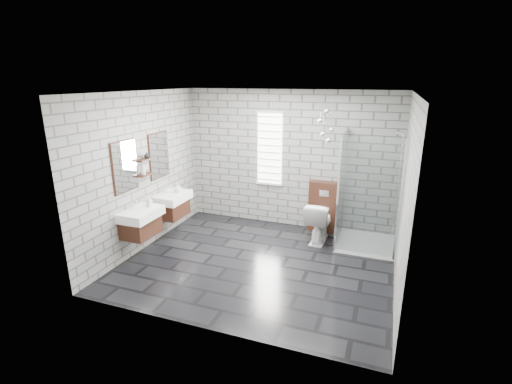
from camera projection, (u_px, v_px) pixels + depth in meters
The scene contains 20 objects.
floor at pixel (258, 263), 6.08m from camera, with size 4.20×3.60×0.02m, color black.
ceiling at pixel (259, 92), 5.28m from camera, with size 4.20×3.60×0.02m, color white.
wall_back at pixel (289, 160), 7.31m from camera, with size 4.20×0.02×2.70m, color gray.
wall_front at pixel (203, 225), 4.06m from camera, with size 4.20×0.02×2.70m, color gray.
wall_left at pixel (143, 172), 6.37m from camera, with size 0.02×3.60×2.70m, color gray.
wall_right at pixel (406, 198), 4.99m from camera, with size 0.02×3.60×2.70m, color gray.
vanity_left at pixel (139, 215), 6.06m from camera, with size 0.47×0.70×1.57m.
vanity_right at pixel (171, 198), 6.90m from camera, with size 0.47×0.70×1.57m.
shelf_lower at pixel (145, 175), 6.31m from camera, with size 0.14×0.30×0.03m, color #3B1D12.
shelf_upper at pixel (144, 160), 6.23m from camera, with size 0.14×0.30×0.03m, color #3B1D12.
window at pixel (270, 149), 7.35m from camera, with size 0.56×0.05×1.48m.
cistern_panel at pixel (324, 207), 7.21m from camera, with size 0.60×0.20×1.00m, color #3B1D12.
flush_plate at pixel (324, 193), 7.03m from camera, with size 0.18×0.01×0.12m, color silver.
shower_enclosure at pixel (361, 220), 6.50m from camera, with size 1.00×1.00×2.03m.
pendant_cluster at pixel (326, 127), 6.44m from camera, with size 0.27×0.24×0.89m.
toilet at pixel (319, 221), 6.79m from camera, with size 0.42×0.74×0.76m, color white.
soap_bottle_a at pixel (149, 201), 6.15m from camera, with size 0.08×0.08×0.18m, color #B2B2B2.
soap_bottle_b at pixel (178, 188), 6.92m from camera, with size 0.13×0.13×0.17m, color #B2B2B2.
soap_bottle_c at pixel (143, 168), 6.22m from camera, with size 0.08×0.09×0.22m, color #B2B2B2.
vase at pixel (147, 155), 6.28m from camera, with size 0.10×0.10×0.10m, color #B2B2B2.
Camera 1 is at (1.84, -5.15, 2.90)m, focal length 26.00 mm.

